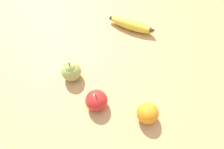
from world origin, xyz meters
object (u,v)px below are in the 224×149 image
at_px(banana, 132,25).
at_px(apple, 96,100).
at_px(orange, 148,113).
at_px(pear, 71,71).

bearing_deg(banana, apple, -86.27).
height_order(orange, apple, apple).
distance_m(pear, apple, 0.14).
bearing_deg(banana, pear, -108.76).
relative_size(orange, pear, 0.78).
bearing_deg(pear, banana, -119.68).
distance_m(orange, apple, 0.17).
distance_m(orange, pear, 0.29).
distance_m(banana, pear, 0.32).
distance_m(banana, orange, 0.39).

